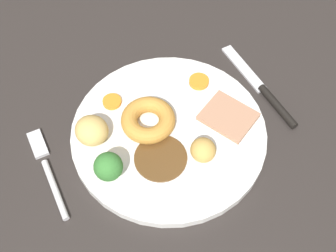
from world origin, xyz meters
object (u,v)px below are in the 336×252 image
(dinner_plate, at_px, (168,132))
(carrot_coin_back, at_px, (199,81))
(roast_potato_right, at_px, (92,131))
(roast_potato_left, at_px, (203,150))
(fork, at_px, (48,170))
(carrot_coin_front, at_px, (112,102))
(knife, at_px, (265,92))
(meat_slice_main, at_px, (228,117))
(broccoli_floret, at_px, (108,167))
(yorkshire_pudding, at_px, (148,120))

(dinner_plate, bearing_deg, carrot_coin_back, 31.43)
(dinner_plate, relative_size, roast_potato_right, 5.85)
(roast_potato_left, relative_size, fork, 0.24)
(carrot_coin_front, height_order, knife, carrot_coin_front)
(dinner_plate, bearing_deg, fork, 170.32)
(roast_potato_left, xyz_separation_m, carrot_coin_back, (0.06, 0.11, -0.01))
(dinner_plate, distance_m, meat_slice_main, 0.09)
(meat_slice_main, bearing_deg, knife, 12.30)
(carrot_coin_back, relative_size, broccoli_floret, 0.63)
(meat_slice_main, distance_m, roast_potato_left, 0.08)
(dinner_plate, bearing_deg, carrot_coin_front, 120.26)
(yorkshire_pudding, bearing_deg, carrot_coin_front, 114.96)
(carrot_coin_front, xyz_separation_m, knife, (0.22, -0.09, -0.01))
(meat_slice_main, xyz_separation_m, roast_potato_right, (-0.19, 0.07, 0.02))
(roast_potato_left, distance_m, carrot_coin_front, 0.16)
(meat_slice_main, relative_size, fork, 0.48)
(yorkshire_pudding, bearing_deg, roast_potato_right, 166.61)
(yorkshire_pudding, relative_size, fork, 0.51)
(carrot_coin_front, bearing_deg, carrot_coin_back, -13.48)
(carrot_coin_back, xyz_separation_m, broccoli_floret, (-0.19, -0.08, 0.03))
(broccoli_floret, distance_m, fork, 0.10)
(broccoli_floret, height_order, fork, broccoli_floret)
(roast_potato_left, distance_m, knife, 0.16)
(carrot_coin_front, bearing_deg, roast_potato_right, -139.61)
(roast_potato_right, height_order, fork, roast_potato_right)
(roast_potato_right, bearing_deg, knife, -10.34)
(broccoli_floret, height_order, knife, broccoli_floret)
(roast_potato_left, xyz_separation_m, fork, (-0.20, 0.09, -0.03))
(yorkshire_pudding, distance_m, knife, 0.19)
(roast_potato_left, distance_m, roast_potato_right, 0.16)
(carrot_coin_front, xyz_separation_m, fork, (-0.13, -0.05, -0.01))
(roast_potato_right, distance_m, fork, 0.08)
(meat_slice_main, distance_m, roast_potato_right, 0.20)
(meat_slice_main, height_order, roast_potato_right, roast_potato_right)
(broccoli_floret, bearing_deg, carrot_coin_back, 22.69)
(dinner_plate, bearing_deg, roast_potato_right, 157.57)
(knife, bearing_deg, carrot_coin_back, 55.21)
(dinner_plate, xyz_separation_m, knife, (0.17, -0.01, -0.00))
(yorkshire_pudding, xyz_separation_m, roast_potato_right, (-0.08, 0.02, 0.01))
(roast_potato_right, distance_m, carrot_coin_back, 0.19)
(dinner_plate, distance_m, carrot_coin_front, 0.10)
(yorkshire_pudding, bearing_deg, dinner_plate, -47.64)
(meat_slice_main, bearing_deg, roast_potato_left, -152.03)
(meat_slice_main, xyz_separation_m, yorkshire_pudding, (-0.11, 0.05, 0.01))
(carrot_coin_front, bearing_deg, knife, -22.86)
(yorkshire_pudding, height_order, roast_potato_left, roast_potato_left)
(roast_potato_left, height_order, carrot_coin_back, roast_potato_left)
(carrot_coin_front, distance_m, knife, 0.24)
(carrot_coin_front, distance_m, carrot_coin_back, 0.14)
(roast_potato_right, bearing_deg, broccoli_floret, -94.89)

